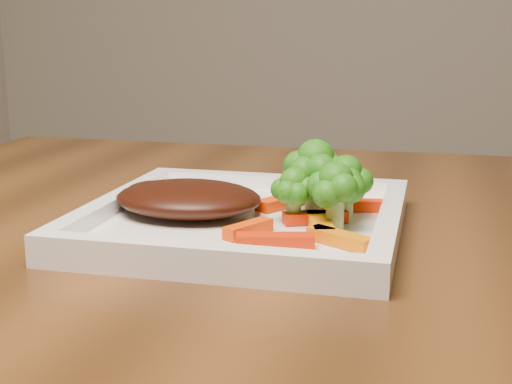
# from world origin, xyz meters

# --- Properties ---
(plate) EXTENTS (0.27, 0.27, 0.01)m
(plate) POSITION_xyz_m (-0.47, 0.01, 0.76)
(plate) COLOR white
(plate) RESTS_ON dining_table
(steak) EXTENTS (0.13, 0.10, 0.03)m
(steak) POSITION_xyz_m (-0.52, 0.02, 0.78)
(steak) COLOR #351108
(steak) RESTS_ON plate
(broccoli_0) EXTENTS (0.07, 0.07, 0.07)m
(broccoli_0) POSITION_xyz_m (-0.41, 0.05, 0.80)
(broccoli_0) COLOR #146D12
(broccoli_0) RESTS_ON plate
(broccoli_1) EXTENTS (0.06, 0.06, 0.06)m
(broccoli_1) POSITION_xyz_m (-0.38, 0.03, 0.79)
(broccoli_1) COLOR #2D6110
(broccoli_1) RESTS_ON plate
(broccoli_2) EXTENTS (0.07, 0.07, 0.06)m
(broccoli_2) POSITION_xyz_m (-0.39, -0.00, 0.79)
(broccoli_2) COLOR #286210
(broccoli_2) RESTS_ON plate
(broccoli_3) EXTENTS (0.06, 0.06, 0.06)m
(broccoli_3) POSITION_xyz_m (-0.42, 0.01, 0.79)
(broccoli_3) COLOR #366D12
(broccoli_3) RESTS_ON plate
(carrot_0) EXTENTS (0.06, 0.03, 0.01)m
(carrot_0) POSITION_xyz_m (-0.43, -0.06, 0.77)
(carrot_0) COLOR red
(carrot_0) RESTS_ON plate
(carrot_1) EXTENTS (0.06, 0.04, 0.01)m
(carrot_1) POSITION_xyz_m (-0.38, -0.04, 0.77)
(carrot_1) COLOR orange
(carrot_1) RESTS_ON plate
(carrot_2) EXTENTS (0.03, 0.05, 0.01)m
(carrot_2) POSITION_xyz_m (-0.45, -0.03, 0.77)
(carrot_2) COLOR #E03703
(carrot_2) RESTS_ON plate
(carrot_3) EXTENTS (0.06, 0.02, 0.01)m
(carrot_3) POSITION_xyz_m (-0.37, 0.07, 0.77)
(carrot_3) COLOR #FD2B04
(carrot_3) RESTS_ON plate
(carrot_4) EXTENTS (0.05, 0.06, 0.01)m
(carrot_4) POSITION_xyz_m (-0.44, 0.06, 0.77)
(carrot_4) COLOR #E93503
(carrot_4) RESTS_ON plate
(carrot_5) EXTENTS (0.03, 0.06, 0.01)m
(carrot_5) POSITION_xyz_m (-0.40, -0.01, 0.77)
(carrot_5) COLOR orange
(carrot_5) RESTS_ON plate
(carrot_6) EXTENTS (0.06, 0.04, 0.01)m
(carrot_6) POSITION_xyz_m (-0.41, 0.01, 0.77)
(carrot_6) COLOR red
(carrot_6) RESTS_ON plate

